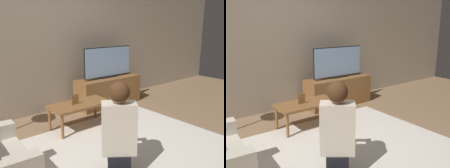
{
  "view_description": "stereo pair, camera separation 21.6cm",
  "coord_description": "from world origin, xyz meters",
  "views": [
    {
      "loc": [
        -1.73,
        -2.03,
        1.53
      ],
      "look_at": [
        0.48,
        0.59,
        0.69
      ],
      "focal_mm": 40.0,
      "sensor_mm": 36.0,
      "label": 1
    },
    {
      "loc": [
        -1.56,
        -2.16,
        1.53
      ],
      "look_at": [
        0.48,
        0.59,
        0.69
      ],
      "focal_mm": 40.0,
      "sensor_mm": 36.0,
      "label": 2
    }
  ],
  "objects": [
    {
      "name": "ground_plane",
      "position": [
        0.0,
        0.0,
        0.0
      ],
      "size": [
        10.0,
        10.0,
        0.0
      ],
      "primitive_type": "plane",
      "color": "#896B4C"
    },
    {
      "name": "wall_back",
      "position": [
        0.0,
        1.93,
        1.3
      ],
      "size": [
        10.0,
        0.06,
        2.6
      ],
      "color": "tan",
      "rests_on": "ground_plane"
    },
    {
      "name": "rug",
      "position": [
        0.0,
        0.0,
        0.01
      ],
      "size": [
        2.99,
        2.16,
        0.02
      ],
      "color": "silver",
      "rests_on": "ground_plane"
    },
    {
      "name": "tv_stand",
      "position": [
        1.17,
        1.51,
        0.27
      ],
      "size": [
        1.3,
        0.42,
        0.53
      ],
      "color": "brown",
      "rests_on": "ground_plane"
    },
    {
      "name": "tv",
      "position": [
        1.17,
        1.52,
        0.82
      ],
      "size": [
        1.06,
        0.08,
        0.57
      ],
      "color": "black",
      "rests_on": "tv_stand"
    },
    {
      "name": "coffee_table",
      "position": [
        0.16,
        0.94,
        0.34
      ],
      "size": [
        0.9,
        0.45,
        0.38
      ],
      "color": "brown",
      "rests_on": "ground_plane"
    },
    {
      "name": "person_kneeling",
      "position": [
        -0.22,
        -0.35,
        0.51
      ],
      "size": [
        0.67,
        0.77,
        0.98
      ],
      "rotation": [
        0.0,
        0.0,
        2.5
      ],
      "color": "black",
      "rests_on": "rug"
    },
    {
      "name": "picture_frame",
      "position": [
        0.08,
        0.94,
        0.46
      ],
      "size": [
        0.11,
        0.01,
        0.15
      ],
      "color": "brown",
      "rests_on": "coffee_table"
    }
  ]
}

